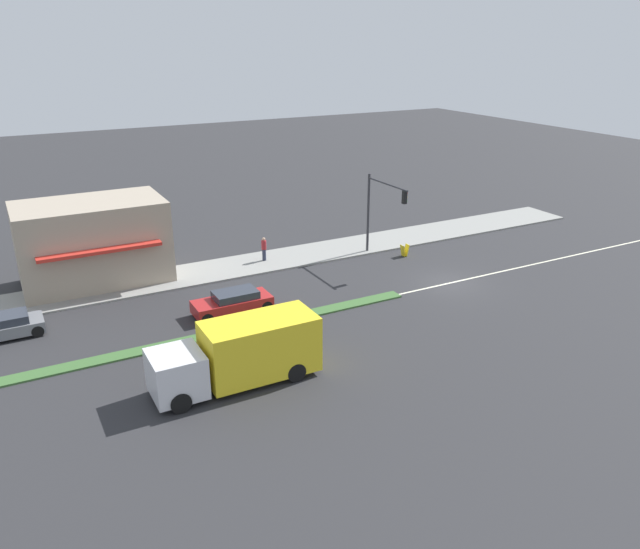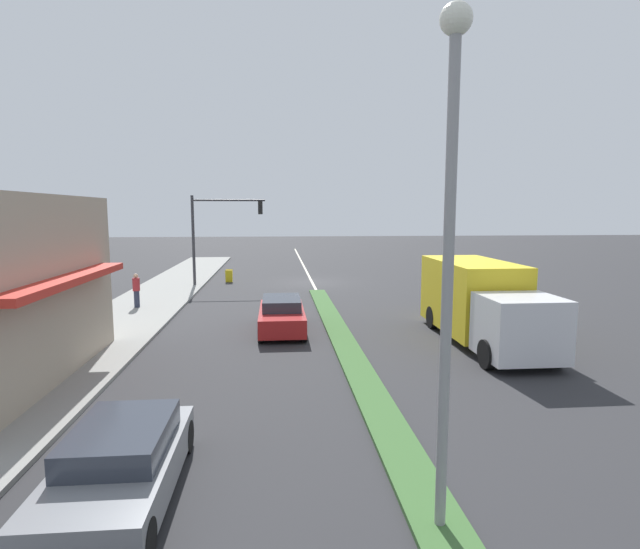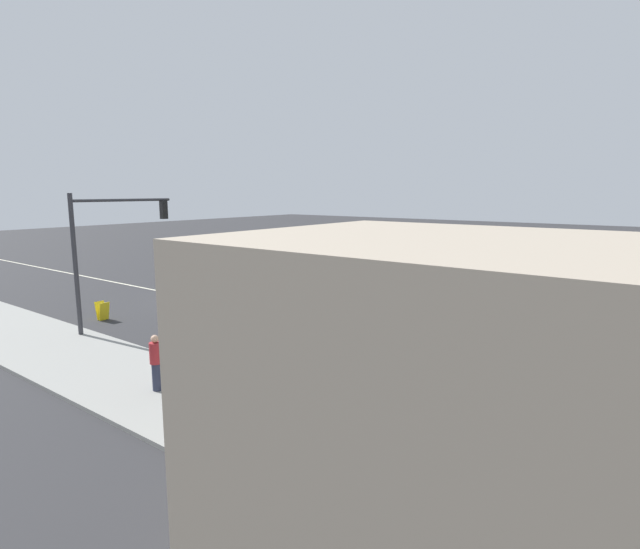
% 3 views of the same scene
% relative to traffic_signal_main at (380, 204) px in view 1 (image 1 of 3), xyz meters
% --- Properties ---
extents(ground_plane, '(160.00, 160.00, 0.00)m').
position_rel_traffic_signal_main_xyz_m(ground_plane, '(-6.12, 16.63, -3.90)').
color(ground_plane, '#2B2B2D').
extents(sidewalk_right, '(4.00, 73.00, 0.12)m').
position_rel_traffic_signal_main_xyz_m(sidewalk_right, '(2.88, 17.13, -3.84)').
color(sidewalk_right, gray).
rests_on(sidewalk_right, ground).
extents(lane_marking_center, '(0.16, 60.00, 0.01)m').
position_rel_traffic_signal_main_xyz_m(lane_marking_center, '(-6.12, -1.37, -3.90)').
color(lane_marking_center, beige).
rests_on(lane_marking_center, ground).
extents(building_corner_store, '(5.82, 8.75, 5.06)m').
position_rel_traffic_signal_main_xyz_m(building_corner_store, '(4.66, 18.12, -1.25)').
color(building_corner_store, tan).
rests_on(building_corner_store, sidewalk_right).
extents(traffic_signal_main, '(4.59, 0.34, 5.60)m').
position_rel_traffic_signal_main_xyz_m(traffic_signal_main, '(0.00, 0.00, 0.00)').
color(traffic_signal_main, '#333338').
rests_on(traffic_signal_main, sidewalk_right).
extents(pedestrian, '(0.34, 0.34, 1.64)m').
position_rel_traffic_signal_main_xyz_m(pedestrian, '(3.01, 7.37, -2.92)').
color(pedestrian, '#282D42').
rests_on(pedestrian, sidewalk_right).
extents(warning_aframe_sign, '(0.45, 0.53, 0.84)m').
position_rel_traffic_signal_main_xyz_m(warning_aframe_sign, '(-0.55, -1.84, -3.47)').
color(warning_aframe_sign, yellow).
rests_on(warning_aframe_sign, ground).
extents(delivery_truck, '(2.44, 7.50, 2.87)m').
position_rel_traffic_signal_main_xyz_m(delivery_truck, '(-11.12, 14.56, -2.43)').
color(delivery_truck, silver).
rests_on(delivery_truck, ground).
extents(suv_grey, '(1.78, 3.99, 1.21)m').
position_rel_traffic_signal_main_xyz_m(suv_grey, '(-1.12, 23.79, -3.31)').
color(suv_grey, slate).
rests_on(suv_grey, ground).
extents(hatchback_red, '(1.77, 4.38, 1.30)m').
position_rel_traffic_signal_main_xyz_m(hatchback_red, '(-3.92, 12.27, -3.26)').
color(hatchback_red, '#AD1E1E').
rests_on(hatchback_red, ground).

